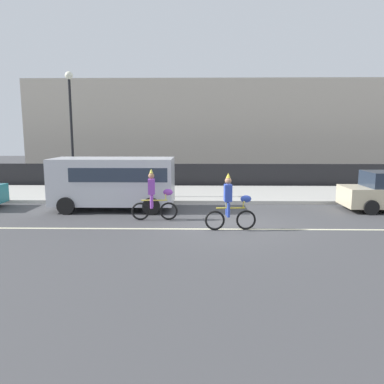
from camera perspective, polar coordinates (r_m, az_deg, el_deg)
name	(u,v)px	position (r m, az deg, el deg)	size (l,w,h in m)	color
ground_plane	(228,226)	(13.22, 5.52, -5.12)	(80.00, 80.00, 0.00)	#424244
road_centre_line	(229,229)	(12.73, 5.69, -5.65)	(36.00, 0.14, 0.01)	beige
sidewalk_curb	(219,194)	(19.56, 4.07, -0.26)	(60.00, 5.00, 0.15)	#ADAAA3
fence_line	(216,176)	(22.35, 3.70, 2.51)	(40.00, 0.08, 1.40)	black
building_backdrop	(217,129)	(30.81, 3.80, 9.50)	(28.00, 8.00, 6.99)	#B2A899
parade_cyclist_purple	(155,198)	(13.88, -5.70, -0.89)	(1.72, 0.50, 1.92)	black
parade_cyclist_cobalt	(231,205)	(12.46, 5.99, -2.03)	(1.72, 0.50, 1.92)	black
parked_van_silver	(115,180)	(15.99, -11.62, 1.86)	(5.00, 2.22, 2.18)	silver
street_lamp_post	(71,116)	(18.72, -17.98, 10.93)	(0.36, 0.36, 5.86)	black
pedestrian_onlooker	(57,174)	(21.33, -19.87, 2.53)	(0.32, 0.20, 1.62)	#33333D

